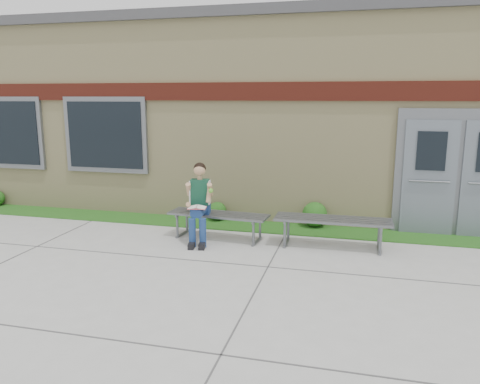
# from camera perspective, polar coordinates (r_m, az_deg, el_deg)

# --- Properties ---
(ground) EXTENTS (80.00, 80.00, 0.00)m
(ground) POSITION_cam_1_polar(r_m,az_deg,el_deg) (6.90, -5.68, -9.81)
(ground) COLOR #9E9E99
(ground) RESTS_ON ground
(grass_strip) EXTENTS (16.00, 0.80, 0.02)m
(grass_strip) POSITION_cam_1_polar(r_m,az_deg,el_deg) (9.25, -0.24, -4.07)
(grass_strip) COLOR #1F4D14
(grass_strip) RESTS_ON ground
(school_building) EXTENTS (16.20, 6.22, 4.20)m
(school_building) POSITION_cam_1_polar(r_m,az_deg,el_deg) (12.23, 3.74, 9.68)
(school_building) COLOR beige
(school_building) RESTS_ON ground
(bench_left) EXTENTS (1.83, 0.65, 0.47)m
(bench_left) POSITION_cam_1_polar(r_m,az_deg,el_deg) (8.35, -2.65, -3.33)
(bench_left) COLOR slate
(bench_left) RESTS_ON ground
(bench_right) EXTENTS (1.94, 0.55, 0.50)m
(bench_right) POSITION_cam_1_polar(r_m,az_deg,el_deg) (8.02, 11.20, -3.98)
(bench_right) COLOR slate
(bench_right) RESTS_ON ground
(girl) EXTENTS (0.53, 0.85, 1.38)m
(girl) POSITION_cam_1_polar(r_m,az_deg,el_deg) (8.16, -4.99, -1.12)
(girl) COLOR navy
(girl) RESTS_ON ground
(shrub_mid) EXTENTS (0.38, 0.38, 0.38)m
(shrub_mid) POSITION_cam_1_polar(r_m,az_deg,el_deg) (9.57, -2.79, -2.33)
(shrub_mid) COLOR #1F4D14
(shrub_mid) RESTS_ON grass_strip
(shrub_east) EXTENTS (0.48, 0.48, 0.48)m
(shrub_east) POSITION_cam_1_polar(r_m,az_deg,el_deg) (9.19, 9.09, -2.71)
(shrub_east) COLOR #1F4D14
(shrub_east) RESTS_ON grass_strip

